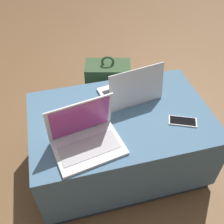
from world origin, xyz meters
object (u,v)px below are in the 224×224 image
(laptop_near, at_px, (86,138))
(laptop_far, at_px, (131,91))
(cell_phone, at_px, (183,121))
(backpack, at_px, (108,91))

(laptop_near, relative_size, laptop_far, 1.02)
(laptop_near, relative_size, cell_phone, 2.25)
(laptop_far, distance_m, backpack, 0.45)
(backpack, bearing_deg, cell_phone, 128.64)
(backpack, bearing_deg, laptop_far, 114.23)
(backpack, bearing_deg, laptop_near, 82.24)
(laptop_near, bearing_deg, backpack, 56.85)
(laptop_far, xyz_separation_m, backpack, (-0.06, 0.35, -0.28))
(laptop_near, xyz_separation_m, cell_phone, (0.55, 0.02, -0.05))
(laptop_far, bearing_deg, backpack, -90.24)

